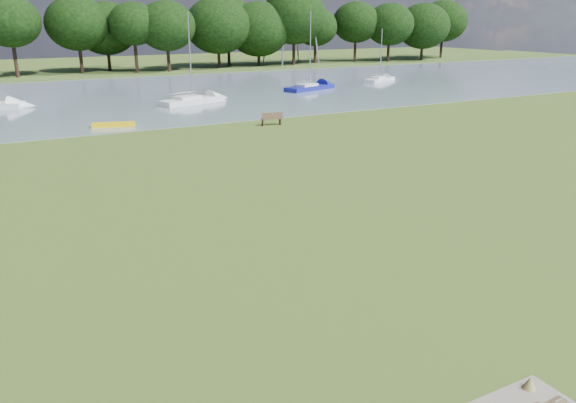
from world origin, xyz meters
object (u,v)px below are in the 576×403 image
sailboat_4 (380,78)px  sailboat_6 (192,99)px  kayak (114,125)px  riverbank_bench (272,119)px  sailboat_1 (309,86)px

sailboat_4 → sailboat_6: sailboat_6 is taller
sailboat_6 → kayak: bearing=-155.6°
sailboat_6 → riverbank_bench: bearing=-101.7°
sailboat_1 → riverbank_bench: bearing=-148.0°
riverbank_bench → sailboat_1: 22.50m
kayak → riverbank_bench: bearing=-8.9°
sailboat_4 → sailboat_6: size_ratio=0.78×
riverbank_bench → sailboat_1: sailboat_1 is taller
sailboat_4 → sailboat_6: bearing=170.5°
kayak → sailboat_1: (24.98, 12.69, 0.29)m
riverbank_bench → sailboat_4: bearing=47.0°
riverbank_bench → kayak: size_ratio=0.53×
sailboat_1 → sailboat_4: 13.28m
sailboat_1 → sailboat_4: bearing=-4.5°
kayak → sailboat_1: 28.02m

